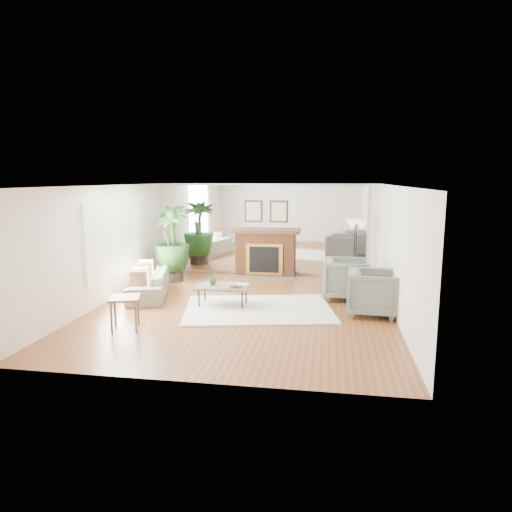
% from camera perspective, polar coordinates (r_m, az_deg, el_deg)
% --- Properties ---
extents(ground, '(7.00, 7.00, 0.00)m').
position_cam_1_polar(ground, '(9.45, -1.64, -6.55)').
color(ground, brown).
rests_on(ground, ground).
extents(wall_left, '(0.02, 7.00, 2.50)m').
position_cam_1_polar(wall_left, '(10.17, -18.46, 1.32)').
color(wall_left, silver).
rests_on(wall_left, ground).
extents(wall_right, '(0.02, 7.00, 2.50)m').
position_cam_1_polar(wall_right, '(9.11, 17.13, 0.46)').
color(wall_right, silver).
rests_on(wall_right, ground).
extents(wall_back, '(6.00, 0.02, 2.50)m').
position_cam_1_polar(wall_back, '(12.60, 1.32, 3.34)').
color(wall_back, silver).
rests_on(wall_back, ground).
extents(mirror_panel, '(5.40, 0.04, 2.40)m').
position_cam_1_polar(mirror_panel, '(12.58, 1.30, 3.33)').
color(mirror_panel, silver).
rests_on(mirror_panel, wall_back).
extents(window_panel, '(0.04, 2.40, 1.50)m').
position_cam_1_polar(window_panel, '(10.50, -17.34, 2.18)').
color(window_panel, '#B2E09E').
rests_on(window_panel, wall_left).
extents(fireplace, '(1.85, 0.83, 2.05)m').
position_cam_1_polar(fireplace, '(12.45, 1.16, 0.52)').
color(fireplace, brown).
rests_on(fireplace, ground).
extents(area_rug, '(3.31, 2.66, 0.03)m').
position_cam_1_polar(area_rug, '(9.35, 0.31, -6.64)').
color(area_rug, white).
rests_on(area_rug, ground).
extents(coffee_table, '(1.09, 0.64, 0.43)m').
position_cam_1_polar(coffee_table, '(9.54, -4.17, -3.95)').
color(coffee_table, '#61584D').
rests_on(coffee_table, ground).
extents(sofa, '(1.27, 2.11, 0.58)m').
position_cam_1_polar(sofa, '(10.58, -13.29, -3.43)').
color(sofa, gray).
rests_on(sofa, ground).
extents(armchair_back, '(1.01, 0.98, 0.90)m').
position_cam_1_polar(armchair_back, '(10.32, 11.15, -2.78)').
color(armchair_back, slate).
rests_on(armchair_back, ground).
extents(armchair_front, '(1.04, 1.02, 0.88)m').
position_cam_1_polar(armchair_front, '(9.21, 14.43, -4.44)').
color(armchair_front, slate).
rests_on(armchair_front, ground).
extents(side_table, '(0.64, 0.64, 0.58)m').
position_cam_1_polar(side_table, '(8.39, -16.10, -5.56)').
color(side_table, brown).
rests_on(side_table, ground).
extents(potted_ficus, '(1.16, 1.16, 1.96)m').
position_cam_1_polar(potted_ficus, '(11.92, -10.53, 1.83)').
color(potted_ficus, black).
rests_on(potted_ficus, ground).
extents(floor_lamp, '(0.50, 0.28, 1.55)m').
position_cam_1_polar(floor_lamp, '(12.11, 12.47, 3.19)').
color(floor_lamp, black).
rests_on(floor_lamp, ground).
extents(tabletop_plant, '(0.28, 0.26, 0.27)m').
position_cam_1_polar(tabletop_plant, '(9.59, -5.39, -2.85)').
color(tabletop_plant, '#2A5920').
rests_on(tabletop_plant, coffee_table).
extents(fruit_bowl, '(0.34, 0.34, 0.07)m').
position_cam_1_polar(fruit_bowl, '(9.42, -2.85, -3.67)').
color(fruit_bowl, brown).
rests_on(fruit_bowl, coffee_table).
extents(book, '(0.27, 0.31, 0.02)m').
position_cam_1_polar(book, '(9.57, -2.07, -3.60)').
color(book, brown).
rests_on(book, coffee_table).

